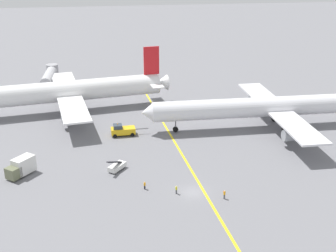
% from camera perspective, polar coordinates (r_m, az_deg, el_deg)
% --- Properties ---
extents(ground_plane, '(600.00, 600.00, 0.00)m').
position_cam_1_polar(ground_plane, '(78.96, 3.24, -8.70)').
color(ground_plane, slate).
extents(taxiway_stripe, '(6.77, 119.86, 0.01)m').
position_cam_1_polar(taxiway_stripe, '(87.80, 2.80, -5.34)').
color(taxiway_stripe, yellow).
rests_on(taxiway_stripe, ground).
extents(airliner_at_gate_left, '(61.19, 45.69, 16.25)m').
position_cam_1_polar(airliner_at_gate_left, '(119.23, -14.12, 4.34)').
color(airliner_at_gate_left, white).
rests_on(airliner_at_gate_left, ground).
extents(airliner_being_pushed, '(61.31, 43.71, 15.52)m').
position_cam_1_polar(airliner_being_pushed, '(108.26, 13.11, 2.45)').
color(airliner_being_pushed, silver).
rests_on(airliner_being_pushed, ground).
extents(pushback_tug, '(8.88, 3.02, 3.05)m').
position_cam_1_polar(pushback_tug, '(102.43, -6.03, -0.54)').
color(pushback_tug, gold).
rests_on(pushback_tug, ground).
extents(gse_catering_truck_tall, '(5.61, 6.00, 3.50)m').
position_cam_1_polar(gse_catering_truck_tall, '(88.30, -18.80, -5.14)').
color(gse_catering_truck_tall, '#666B4C').
rests_on(gse_catering_truck_tall, ground).
extents(gse_belt_loader_portside, '(4.09, 4.59, 3.02)m').
position_cam_1_polar(gse_belt_loader_portside, '(86.53, -6.75, -5.30)').
color(gse_belt_loader_portside, silver).
rests_on(gse_belt_loader_portside, ground).
extents(ground_crew_wing_walker_right, '(0.36, 0.50, 1.63)m').
position_cam_1_polar(ground_crew_wing_walker_right, '(77.98, 1.11, -8.37)').
color(ground_crew_wing_walker_right, '#4C4C51').
rests_on(ground_crew_wing_walker_right, ground).
extents(ground_crew_marshaller_foreground, '(0.36, 0.47, 1.68)m').
position_cam_1_polar(ground_crew_marshaller_foreground, '(77.08, 7.45, -8.93)').
color(ground_crew_marshaller_foreground, '#4C4C51').
rests_on(ground_crew_marshaller_foreground, ground).
extents(ground_crew_ramp_agent_by_cones, '(0.36, 0.36, 1.55)m').
position_cam_1_polar(ground_crew_ramp_agent_by_cones, '(79.49, -3.09, -7.81)').
color(ground_crew_ramp_agent_by_cones, black).
rests_on(ground_crew_ramp_agent_by_cones, ground).
extents(jet_bridge, '(4.31, 18.25, 6.31)m').
position_cam_1_polar(jet_bridge, '(141.84, -15.30, 6.54)').
color(jet_bridge, '#B7B7BC').
rests_on(jet_bridge, ground).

